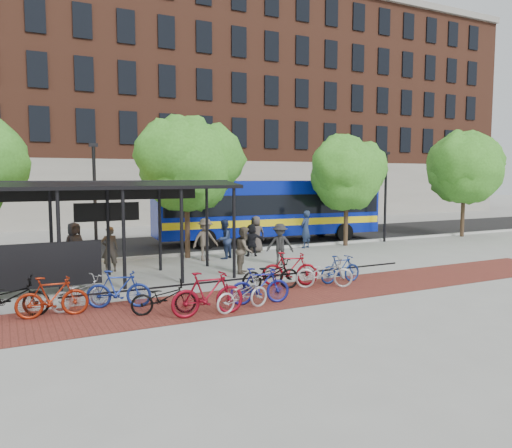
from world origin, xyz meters
name	(u,v)px	position (x,y,z in m)	size (l,w,h in m)	color
ground	(280,264)	(0.00, 0.00, 0.00)	(160.00, 160.00, 0.00)	#9E9E99
asphalt_street	(210,242)	(0.00, 8.00, 0.01)	(160.00, 8.00, 0.01)	black
curb	(240,250)	(0.00, 4.00, 0.06)	(160.00, 0.25, 0.12)	#B7B7B2
brick_strip	(303,293)	(-2.00, -5.00, 0.00)	(24.00, 3.00, 0.01)	maroon
bike_rack_rail	(255,291)	(-3.30, -4.10, 0.00)	(12.00, 0.05, 0.95)	black
building_brick	(236,111)	(10.00, 26.00, 10.00)	(55.00, 14.00, 20.00)	brown
bus_shelter	(81,198)	(-8.13, -0.48, 3.00)	(10.60, 3.07, 3.60)	black
tree_b	(188,160)	(-2.90, 3.35, 4.46)	(5.15, 4.20, 6.47)	#382619
tree_c	(347,170)	(6.09, 3.35, 4.05)	(4.66, 3.80, 5.92)	#382619
tree_d	(465,165)	(15.10, 3.35, 4.47)	(5.39, 4.40, 6.55)	#382619
lamp_post_left	(95,200)	(-7.00, 3.60, 2.75)	(0.35, 0.20, 5.12)	black
lamp_post_right	(385,194)	(9.00, 3.60, 2.75)	(0.35, 0.20, 5.12)	black
bus	(269,207)	(2.99, 6.48, 2.00)	(13.12, 3.94, 3.49)	#081B9C
bike_0	(8,298)	(-10.50, -3.88, 0.54)	(0.72, 2.07, 1.09)	black
bike_1	(52,297)	(-9.45, -4.37, 0.55)	(0.52, 1.84, 1.11)	maroon
bike_2	(81,293)	(-8.66, -3.82, 0.47)	(0.62, 1.78, 0.93)	#BBBCBE
bike_3	(119,289)	(-7.68, -4.20, 0.55)	(0.51, 1.82, 1.09)	navy
bike_4	(164,298)	(-6.73, -5.42, 0.46)	(0.61, 1.76, 0.92)	black
bike_5	(208,294)	(-5.73, -6.13, 0.61)	(0.57, 2.02, 1.21)	maroon
bike_6	(242,294)	(-4.68, -6.06, 0.47)	(0.62, 1.78, 0.94)	#BCBCBF
bike_7	(260,286)	(-3.91, -5.63, 0.54)	(0.51, 1.81, 1.08)	navy
bike_8	(271,274)	(-2.77, -4.22, 0.53)	(0.70, 2.01, 1.06)	black
bike_9	(290,269)	(-1.84, -3.90, 0.58)	(0.55, 1.94, 1.17)	maroon
bike_10	(324,273)	(-0.98, -4.71, 0.51)	(0.68, 1.95, 1.02)	#ACACAE
bike_11	(340,269)	(-0.04, -4.34, 0.50)	(0.47, 1.65, 0.99)	navy
pedestrian_0	(74,246)	(-8.00, 2.70, 0.95)	(0.93, 0.60, 1.90)	black
pedestrian_1	(110,249)	(-6.84, 1.48, 0.90)	(0.65, 0.43, 1.79)	#36302B
pedestrian_2	(224,239)	(-1.61, 2.29, 0.89)	(0.87, 0.68, 1.79)	navy
pedestrian_3	(205,240)	(-2.55, 2.20, 0.94)	(1.22, 0.70, 1.89)	brown
pedestrian_4	(253,235)	(0.41, 3.34, 0.88)	(1.03, 0.43, 1.76)	black
pedestrian_5	(251,240)	(-0.17, 2.38, 0.76)	(1.41, 0.45, 1.53)	black
pedestrian_6	(256,234)	(0.55, 3.32, 0.90)	(0.88, 0.57, 1.81)	#463D38
pedestrian_7	(306,229)	(3.56, 3.51, 0.98)	(0.72, 0.47, 1.97)	#202E4C
pedestrian_8	(244,250)	(-2.25, -1.16, 0.90)	(0.88, 0.68, 1.81)	brown
pedestrian_9	(280,244)	(-0.16, -0.29, 0.88)	(1.14, 0.65, 1.76)	#272727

